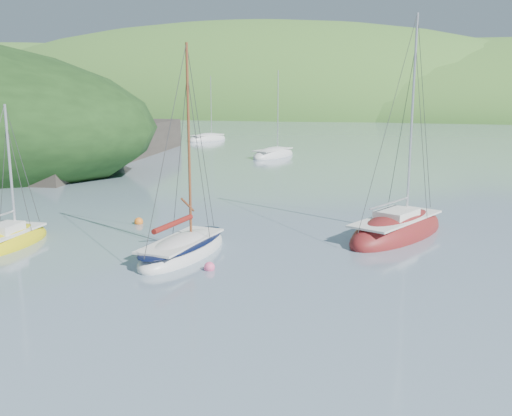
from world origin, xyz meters
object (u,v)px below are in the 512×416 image
(sailboat_yellow, at_px, (8,242))
(distant_sloop_c, at_px, (207,139))
(daysailer_white, at_px, (183,250))
(sloop_red, at_px, (397,232))
(distant_sloop_a, at_px, (273,155))

(sailboat_yellow, relative_size, distant_sloop_c, 0.72)
(distant_sloop_c, bearing_deg, daysailer_white, -45.70)
(sloop_red, height_order, distant_sloop_a, sloop_red)
(sailboat_yellow, xyz_separation_m, distant_sloop_c, (-13.88, 55.90, 0.00))
(daysailer_white, distance_m, distant_sloop_c, 59.05)
(sloop_red, xyz_separation_m, sailboat_yellow, (-17.41, -7.81, -0.05))
(distant_sloop_a, bearing_deg, distant_sloop_c, 147.49)
(sailboat_yellow, bearing_deg, distant_sloop_a, 82.52)
(sailboat_yellow, height_order, distant_sloop_c, distant_sloop_c)
(daysailer_white, height_order, sloop_red, sloop_red)
(distant_sloop_a, bearing_deg, daysailer_white, -63.80)
(distant_sloop_c, bearing_deg, sailboat_yellow, -54.11)
(sailboat_yellow, height_order, distant_sloop_a, distant_sloop_a)
(daysailer_white, bearing_deg, sloop_red, 40.13)
(sloop_red, distance_m, distant_sloop_a, 35.19)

